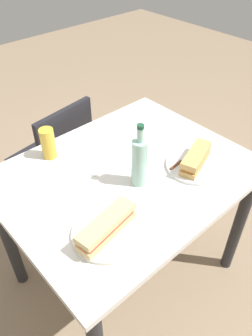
% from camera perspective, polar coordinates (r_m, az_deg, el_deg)
% --- Properties ---
extents(ground_plane, '(8.00, 8.00, 0.00)m').
position_cam_1_polar(ground_plane, '(2.04, 0.00, -17.43)').
color(ground_plane, '#8C755B').
extents(dining_table, '(1.08, 0.85, 0.78)m').
position_cam_1_polar(dining_table, '(1.52, 0.00, -4.15)').
color(dining_table, silver).
rests_on(dining_table, ground).
extents(chair_far, '(0.45, 0.45, 0.85)m').
position_cam_1_polar(chair_far, '(2.03, -11.60, 1.80)').
color(chair_far, black).
rests_on(chair_far, ground).
extents(plate_near, '(0.25, 0.25, 0.01)m').
position_cam_1_polar(plate_near, '(1.19, -3.33, -11.31)').
color(plate_near, silver).
rests_on(plate_near, dining_table).
extents(baguette_sandwich_near, '(0.26, 0.11, 0.07)m').
position_cam_1_polar(baguette_sandwich_near, '(1.16, -3.41, -10.04)').
color(baguette_sandwich_near, '#DBB77A').
rests_on(baguette_sandwich_near, plate_near).
extents(knife_near, '(0.18, 0.05, 0.01)m').
position_cam_1_polar(knife_near, '(1.21, -5.76, -9.99)').
color(knife_near, silver).
rests_on(knife_near, plate_near).
extents(plate_far, '(0.25, 0.25, 0.01)m').
position_cam_1_polar(plate_far, '(1.49, 11.82, 0.40)').
color(plate_far, white).
rests_on(plate_far, dining_table).
extents(baguette_sandwich_far, '(0.22, 0.13, 0.07)m').
position_cam_1_polar(baguette_sandwich_far, '(1.47, 12.03, 1.64)').
color(baguette_sandwich_far, tan).
rests_on(baguette_sandwich_far, plate_far).
extents(knife_far, '(0.18, 0.02, 0.01)m').
position_cam_1_polar(knife_far, '(1.49, 9.57, 1.20)').
color(knife_far, silver).
rests_on(knife_far, plate_far).
extents(water_bottle, '(0.06, 0.06, 0.29)m').
position_cam_1_polar(water_bottle, '(1.31, 2.33, 1.14)').
color(water_bottle, '#99C6B7').
rests_on(water_bottle, dining_table).
extents(beer_glass, '(0.07, 0.07, 0.15)m').
position_cam_1_polar(beer_glass, '(1.52, -13.37, 4.19)').
color(beer_glass, gold).
rests_on(beer_glass, dining_table).
extents(paper_napkin, '(0.18, 0.18, 0.00)m').
position_cam_1_polar(paper_napkin, '(1.49, -5.92, 0.79)').
color(paper_napkin, white).
rests_on(paper_napkin, dining_table).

